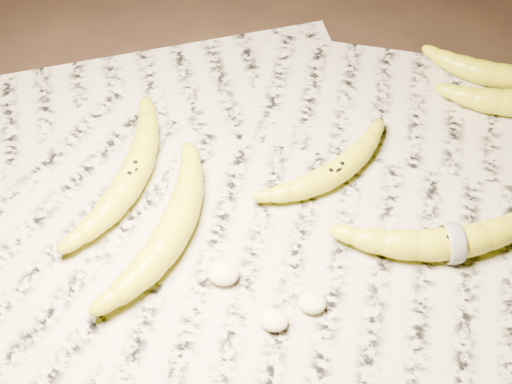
# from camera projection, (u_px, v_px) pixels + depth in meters

# --- Properties ---
(ground) EXTENTS (3.00, 3.00, 0.00)m
(ground) POSITION_uv_depth(u_px,v_px,m) (270.00, 211.00, 0.88)
(ground) COLOR black
(ground) RESTS_ON ground
(newspaper_patch) EXTENTS (0.90, 0.70, 0.01)m
(newspaper_patch) POSITION_uv_depth(u_px,v_px,m) (285.00, 217.00, 0.87)
(newspaper_patch) COLOR #A8A590
(newspaper_patch) RESTS_ON ground
(banana_left_a) EXTENTS (0.10, 0.23, 0.04)m
(banana_left_a) POSITION_uv_depth(u_px,v_px,m) (132.00, 174.00, 0.88)
(banana_left_a) COLOR yellow
(banana_left_a) RESTS_ON newspaper_patch
(banana_left_b) EXTENTS (0.12, 0.23, 0.04)m
(banana_left_b) POSITION_uv_depth(u_px,v_px,m) (173.00, 230.00, 0.83)
(banana_left_b) COLOR yellow
(banana_left_b) RESTS_ON newspaper_patch
(banana_center) EXTENTS (0.17, 0.16, 0.03)m
(banana_center) POSITION_uv_depth(u_px,v_px,m) (334.00, 171.00, 0.88)
(banana_center) COLOR yellow
(banana_center) RESTS_ON newspaper_patch
(banana_taped) EXTENTS (0.24, 0.12, 0.04)m
(banana_taped) POSITION_uv_depth(u_px,v_px,m) (453.00, 241.00, 0.82)
(banana_taped) COLOR yellow
(banana_taped) RESTS_ON newspaper_patch
(banana_upper_b) EXTENTS (0.18, 0.08, 0.03)m
(banana_upper_b) POSITION_uv_depth(u_px,v_px,m) (494.00, 72.00, 0.98)
(banana_upper_b) COLOR yellow
(banana_upper_b) RESTS_ON newspaper_patch
(measuring_tape) EXTENTS (0.02, 0.05, 0.05)m
(measuring_tape) POSITION_uv_depth(u_px,v_px,m) (453.00, 241.00, 0.82)
(measuring_tape) COLOR white
(measuring_tape) RESTS_ON newspaper_patch
(flesh_chunk_a) EXTENTS (0.04, 0.03, 0.02)m
(flesh_chunk_a) POSITION_uv_depth(u_px,v_px,m) (223.00, 271.00, 0.81)
(flesh_chunk_a) COLOR beige
(flesh_chunk_a) RESTS_ON newspaper_patch
(flesh_chunk_b) EXTENTS (0.03, 0.03, 0.02)m
(flesh_chunk_b) POSITION_uv_depth(u_px,v_px,m) (274.00, 319.00, 0.77)
(flesh_chunk_b) COLOR beige
(flesh_chunk_b) RESTS_ON newspaper_patch
(flesh_chunk_c) EXTENTS (0.03, 0.03, 0.02)m
(flesh_chunk_c) POSITION_uv_depth(u_px,v_px,m) (312.00, 301.00, 0.78)
(flesh_chunk_c) COLOR beige
(flesh_chunk_c) RESTS_ON newspaper_patch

